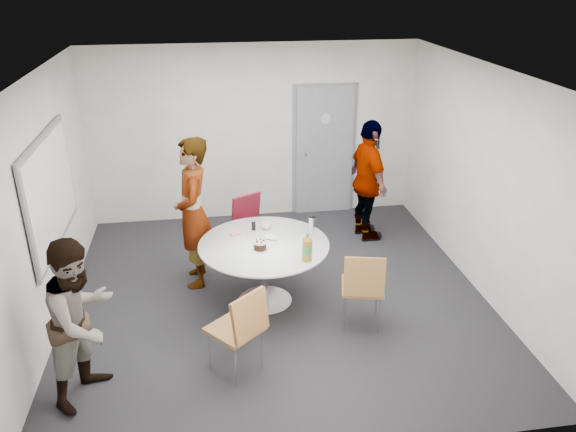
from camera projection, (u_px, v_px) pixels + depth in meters
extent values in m
plane|color=black|center=(277.00, 296.00, 6.90)|extent=(5.00, 5.00, 0.00)
plane|color=silver|center=(275.00, 73.00, 5.79)|extent=(5.00, 5.00, 0.00)
plane|color=beige|center=(254.00, 133.00, 8.59)|extent=(5.00, 0.00, 5.00)
plane|color=beige|center=(44.00, 207.00, 5.99)|extent=(0.00, 5.00, 5.00)
plane|color=beige|center=(483.00, 182.00, 6.69)|extent=(0.00, 5.00, 5.00)
plane|color=beige|center=(321.00, 320.00, 4.09)|extent=(5.00, 0.00, 5.00)
cube|color=gray|center=(324.00, 151.00, 8.85)|extent=(0.90, 0.05, 2.05)
cube|color=gray|center=(324.00, 151.00, 8.88)|extent=(1.02, 0.04, 2.12)
cylinder|color=#B2BFC6|center=(326.00, 119.00, 8.61)|extent=(0.16, 0.01, 0.16)
cylinder|color=silver|center=(305.00, 153.00, 8.76)|extent=(0.04, 0.14, 0.04)
cube|color=gray|center=(50.00, 191.00, 6.14)|extent=(0.03, 1.90, 1.25)
cube|color=white|center=(52.00, 191.00, 6.14)|extent=(0.01, 1.78, 1.13)
cylinder|color=white|center=(264.00, 245.00, 6.46)|extent=(1.51, 1.51, 0.03)
cylinder|color=silver|center=(264.00, 273.00, 6.62)|extent=(0.09, 0.09, 0.74)
cylinder|color=silver|center=(265.00, 301.00, 6.77)|extent=(0.65, 0.65, 0.02)
cylinder|color=white|center=(260.00, 249.00, 6.31)|extent=(0.19, 0.19, 0.01)
cylinder|color=black|center=(260.00, 246.00, 6.29)|extent=(0.14, 0.14, 0.08)
cylinder|color=white|center=(260.00, 242.00, 6.27)|extent=(0.15, 0.15, 0.02)
cylinder|color=olive|center=(307.00, 250.00, 6.03)|extent=(0.11, 0.11, 0.25)
cylinder|color=#3D913A|center=(307.00, 249.00, 6.03)|extent=(0.11, 0.11, 0.09)
cone|color=olive|center=(307.00, 238.00, 5.97)|extent=(0.10, 0.10, 0.05)
cylinder|color=#4B9F47|center=(307.00, 234.00, 5.96)|extent=(0.04, 0.04, 0.03)
imported|color=white|center=(266.00, 225.00, 6.80)|extent=(0.18, 0.18, 0.10)
cylinder|color=black|center=(254.00, 225.00, 6.76)|extent=(0.05, 0.05, 0.12)
cylinder|color=silver|center=(312.00, 224.00, 6.70)|extent=(0.07, 0.07, 0.19)
cylinder|color=black|center=(312.00, 216.00, 6.65)|extent=(0.07, 0.07, 0.03)
cube|color=#E87478|center=(235.00, 234.00, 6.65)|extent=(0.15, 0.11, 0.02)
ellipsoid|color=white|center=(271.00, 238.00, 6.55)|extent=(0.22, 0.22, 0.03)
cube|color=brown|center=(235.00, 329.00, 5.45)|extent=(0.64, 0.64, 0.04)
cube|color=brown|center=(250.00, 316.00, 5.22)|extent=(0.39, 0.35, 0.43)
cylinder|color=silver|center=(236.00, 333.00, 5.79)|extent=(0.02, 0.02, 0.48)
cylinder|color=silver|center=(209.00, 350.00, 5.54)|extent=(0.02, 0.02, 0.48)
cylinder|color=silver|center=(262.00, 348.00, 5.57)|extent=(0.02, 0.02, 0.48)
cylinder|color=silver|center=(235.00, 366.00, 5.32)|extent=(0.02, 0.02, 0.48)
cube|color=brown|center=(362.00, 286.00, 6.17)|extent=(0.54, 0.54, 0.04)
cube|color=brown|center=(365.00, 277.00, 5.87)|extent=(0.44, 0.19, 0.43)
cylinder|color=silver|center=(377.00, 297.00, 6.42)|extent=(0.02, 0.02, 0.48)
cylinder|color=silver|center=(345.00, 296.00, 6.44)|extent=(0.02, 0.02, 0.48)
cylinder|color=silver|center=(379.00, 315.00, 6.09)|extent=(0.02, 0.02, 0.48)
cylinder|color=silver|center=(345.00, 314.00, 6.11)|extent=(0.02, 0.02, 0.48)
cube|color=maroon|center=(255.00, 231.00, 7.48)|extent=(0.60, 0.60, 0.04)
cube|color=maroon|center=(246.00, 209.00, 7.53)|extent=(0.42, 0.28, 0.42)
cylinder|color=silver|center=(251.00, 255.00, 7.35)|extent=(0.02, 0.02, 0.48)
cylinder|color=silver|center=(274.00, 248.00, 7.54)|extent=(0.02, 0.02, 0.48)
cylinder|color=silver|center=(237.00, 245.00, 7.61)|extent=(0.02, 0.02, 0.48)
cylinder|color=silver|center=(259.00, 238.00, 7.80)|extent=(0.02, 0.02, 0.48)
imported|color=#A5C6EA|center=(193.00, 213.00, 6.83)|extent=(0.47, 0.70, 1.90)
imported|color=white|center=(82.00, 320.00, 5.03)|extent=(0.92, 0.98, 1.61)
imported|color=black|center=(368.00, 181.00, 8.01)|extent=(0.57, 1.09, 1.78)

